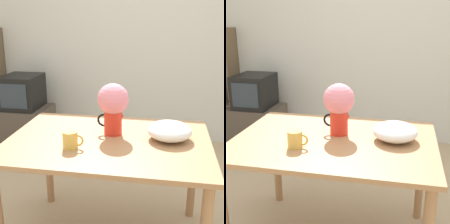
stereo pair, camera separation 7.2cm
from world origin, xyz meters
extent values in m
cube|color=silver|center=(0.00, 2.09, 1.30)|extent=(8.00, 0.05, 2.60)
cube|color=#A3754C|center=(-0.09, 0.04, 0.77)|extent=(1.29, 0.93, 0.03)
cylinder|color=#A3754C|center=(-0.67, 0.44, 0.38)|extent=(0.06, 0.06, 0.75)
cylinder|color=#A3754C|center=(0.50, 0.44, 0.38)|extent=(0.06, 0.06, 0.75)
cylinder|color=red|center=(-0.08, 0.13, 0.87)|extent=(0.12, 0.12, 0.17)
cone|color=red|center=(-0.03, 0.13, 0.93)|extent=(0.04, 0.04, 0.04)
torus|color=black|center=(-0.14, 0.13, 0.87)|extent=(0.09, 0.01, 0.09)
sphere|color=#3D7033|center=(-0.08, 0.13, 0.99)|extent=(0.15, 0.15, 0.15)
sphere|color=pink|center=(-0.08, 0.13, 1.02)|extent=(0.20, 0.20, 0.20)
cylinder|color=gold|center=(-0.29, -0.14, 0.83)|extent=(0.09, 0.09, 0.10)
torus|color=gold|center=(-0.24, -0.14, 0.83)|extent=(0.07, 0.01, 0.07)
ellipsoid|color=white|center=(0.29, 0.10, 0.84)|extent=(0.28, 0.28, 0.12)
cube|color=#4C4238|center=(-1.44, 1.62, 0.23)|extent=(0.62, 0.51, 0.47)
cube|color=black|center=(-1.44, 1.62, 0.66)|extent=(0.42, 0.48, 0.40)
cube|color=#232D38|center=(-1.44, 1.38, 0.66)|extent=(0.32, 0.01, 0.29)
cube|color=brown|center=(-1.88, 1.92, 0.69)|extent=(0.04, 0.29, 1.39)
camera|label=1|loc=(0.26, -1.79, 1.54)|focal=50.00mm
camera|label=2|loc=(0.33, -1.77, 1.54)|focal=50.00mm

